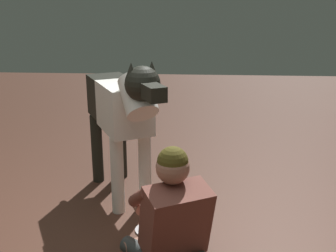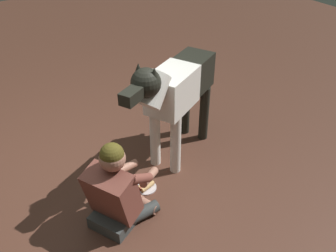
{
  "view_description": "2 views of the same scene",
  "coord_description": "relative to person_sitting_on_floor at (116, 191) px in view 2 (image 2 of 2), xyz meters",
  "views": [
    {
      "loc": [
        2.23,
        0.68,
        1.66
      ],
      "look_at": [
        -0.45,
        0.51,
        0.83
      ],
      "focal_mm": 43.78,
      "sensor_mm": 36.0,
      "label": 1
    },
    {
      "loc": [
        0.72,
        2.59,
        2.46
      ],
      "look_at": [
        -0.76,
        0.27,
        0.56
      ],
      "focal_mm": 38.57,
      "sensor_mm": 36.0,
      "label": 2
    }
  ],
  "objects": [
    {
      "name": "ground_plane",
      "position": [
        0.07,
        -0.56,
        -0.33
      ],
      "size": [
        14.15,
        14.15,
        0.0
      ],
      "primitive_type": "plane",
      "color": "#4E2D21"
    },
    {
      "name": "person_sitting_on_floor",
      "position": [
        0.0,
        0.0,
        0.0
      ],
      "size": [
        0.73,
        0.63,
        0.81
      ],
      "color": "#393E3D",
      "rests_on": "ground"
    },
    {
      "name": "large_dog",
      "position": [
        -0.89,
        -0.46,
        0.47
      ],
      "size": [
        1.4,
        0.82,
        1.25
      ],
      "color": "silver",
      "rests_on": "ground"
    },
    {
      "name": "hot_dog_on_plate",
      "position": [
        -0.38,
        -0.2,
        -0.31
      ],
      "size": [
        0.2,
        0.2,
        0.06
      ],
      "color": "silver",
      "rests_on": "ground"
    }
  ]
}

